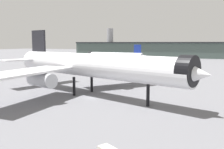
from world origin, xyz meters
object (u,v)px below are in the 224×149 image
at_px(traffic_cone_near_nose, 153,79).
at_px(airliner_near_gate, 89,66).
at_px(traffic_cone_wingtip, 169,79).
at_px(airliner_far_taxiway, 115,56).

bearing_deg(traffic_cone_near_nose, airliner_near_gate, -102.85).
distance_m(airliner_near_gate, traffic_cone_wingtip, 44.11).
relative_size(airliner_far_taxiway, traffic_cone_near_nose, 78.40).
bearing_deg(traffic_cone_wingtip, airliner_near_gate, -109.35).
height_order(airliner_far_taxiway, traffic_cone_near_nose, airliner_far_taxiway).
distance_m(airliner_near_gate, traffic_cone_near_nose, 38.93).
bearing_deg(airliner_far_taxiway, traffic_cone_near_nose, 131.35).
bearing_deg(traffic_cone_wingtip, airliner_far_taxiway, 132.69).
xyz_separation_m(airliner_near_gate, airliner_far_taxiway, (-34.18, 93.53, -2.42)).
height_order(airliner_far_taxiway, traffic_cone_wingtip, airliner_far_taxiway).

